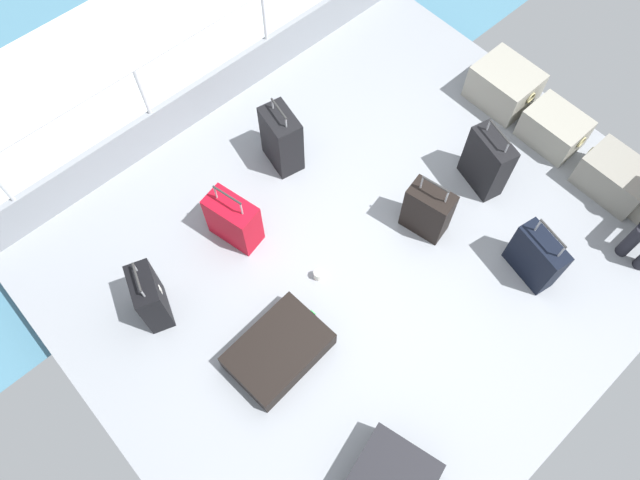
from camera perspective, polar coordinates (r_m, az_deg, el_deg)
name	(u,v)px	position (r m, az deg, el deg)	size (l,w,h in m)	color
ground_plane	(366,247)	(5.31, 4.49, -0.71)	(4.40, 5.20, 0.06)	gray
gunwale_port	(214,90)	(6.09, -10.17, 14.05)	(0.06, 5.20, 0.45)	gray
railing_port	(205,48)	(5.69, -11.09, 17.75)	(0.04, 4.20, 1.02)	silver
sea_wake	(147,53)	(7.41, -16.41, 16.91)	(12.00, 12.00, 0.01)	teal
cargo_crate_0	(504,86)	(6.34, 17.35, 14.05)	(0.63, 0.50, 0.40)	gray
cargo_crate_1	(554,128)	(6.18, 21.67, 9.98)	(0.60, 0.42, 0.34)	gray
cargo_crate_2	(616,178)	(6.06, 26.65, 5.41)	(0.65, 0.42, 0.36)	gray
suitcase_0	(536,257)	(5.25, 20.13, -1.55)	(0.48, 0.26, 0.69)	black
suitcase_1	(487,162)	(5.56, 15.80, 7.28)	(0.48, 0.30, 0.76)	black
suitcase_2	(427,211)	(5.22, 10.34, 2.82)	(0.43, 0.30, 0.70)	black
suitcase_3	(279,350)	(4.81, -4.03, -10.60)	(0.59, 0.82, 0.21)	black
suitcase_4	(234,220)	(5.16, -8.35, 1.91)	(0.50, 0.33, 0.67)	#B70C1E
suitcase_5	(150,297)	(4.94, -16.08, -5.33)	(0.42, 0.31, 0.70)	black
suitcase_7	(282,139)	(5.51, -3.73, 9.69)	(0.44, 0.32, 0.75)	black
paper_cup	(318,275)	(5.09, -0.18, -3.38)	(0.08, 0.08, 0.10)	white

